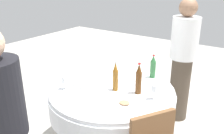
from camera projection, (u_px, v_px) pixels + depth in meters
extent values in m
cylinder|color=white|center=(112.00, 90.00, 2.58)|extent=(1.33, 1.33, 0.04)
cylinder|color=white|center=(112.00, 100.00, 2.63)|extent=(1.36, 1.36, 0.22)
cylinder|color=slate|center=(112.00, 127.00, 2.75)|extent=(0.14, 0.14, 0.48)
cylinder|color=#2D6B38|center=(153.00, 69.00, 2.81)|extent=(0.06, 0.06, 0.20)
cone|color=#2D6B38|center=(154.00, 59.00, 2.76)|extent=(0.06, 0.06, 0.07)
cylinder|color=red|center=(154.00, 55.00, 2.75)|extent=(0.03, 0.03, 0.01)
cylinder|color=#593314|center=(138.00, 83.00, 2.42)|extent=(0.06, 0.06, 0.23)
cone|color=#593314|center=(139.00, 68.00, 2.36)|extent=(0.06, 0.06, 0.09)
cylinder|color=red|center=(139.00, 64.00, 2.35)|extent=(0.03, 0.03, 0.01)
cylinder|color=#8C5619|center=(115.00, 81.00, 2.49)|extent=(0.06, 0.06, 0.22)
cone|color=#8C5619|center=(115.00, 67.00, 2.44)|extent=(0.05, 0.05, 0.09)
cylinder|color=silver|center=(115.00, 62.00, 2.42)|extent=(0.02, 0.02, 0.01)
cylinder|color=white|center=(153.00, 99.00, 2.34)|extent=(0.06, 0.06, 0.00)
cylinder|color=white|center=(154.00, 95.00, 2.33)|extent=(0.01, 0.01, 0.08)
cylinder|color=white|center=(154.00, 88.00, 2.30)|extent=(0.06, 0.06, 0.07)
cylinder|color=gold|center=(154.00, 90.00, 2.31)|extent=(0.05, 0.05, 0.03)
cylinder|color=white|center=(65.00, 89.00, 2.55)|extent=(0.06, 0.06, 0.00)
cylinder|color=white|center=(65.00, 86.00, 2.54)|extent=(0.01, 0.01, 0.07)
cylinder|color=white|center=(64.00, 79.00, 2.51)|extent=(0.06, 0.06, 0.07)
cylinder|color=white|center=(135.00, 77.00, 2.82)|extent=(0.22, 0.22, 0.02)
cylinder|color=white|center=(96.00, 93.00, 2.44)|extent=(0.26, 0.26, 0.02)
cylinder|color=white|center=(109.00, 79.00, 2.77)|extent=(0.25, 0.25, 0.02)
cylinder|color=white|center=(124.00, 104.00, 2.23)|extent=(0.23, 0.23, 0.02)
ellipsoid|color=tan|center=(125.00, 103.00, 2.23)|extent=(0.10, 0.09, 0.02)
cube|color=silver|center=(76.00, 103.00, 2.27)|extent=(0.06, 0.18, 0.00)
cube|color=silver|center=(91.00, 73.00, 2.95)|extent=(0.17, 0.08, 0.00)
cube|color=silver|center=(97.00, 112.00, 2.13)|extent=(0.10, 0.17, 0.00)
cube|color=white|center=(82.00, 84.00, 2.65)|extent=(0.20, 0.20, 0.02)
cylinder|color=#4C3F33|center=(179.00, 89.00, 3.25)|extent=(0.26, 0.26, 0.87)
cylinder|color=white|center=(185.00, 38.00, 3.00)|extent=(0.34, 0.34, 0.53)
sphere|color=#8C664C|center=(188.00, 7.00, 2.86)|extent=(0.22, 0.22, 0.22)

